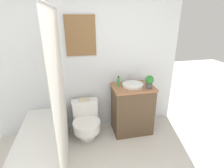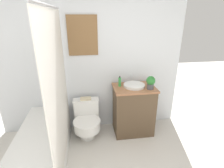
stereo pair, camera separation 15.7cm
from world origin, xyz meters
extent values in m
cube|color=silver|center=(0.00, 2.02, 1.25)|extent=(3.01, 0.05, 2.50)
cube|color=brown|center=(-0.09, 1.98, 1.60)|extent=(0.44, 0.02, 0.59)
cube|color=beige|center=(-0.09, 1.98, 1.60)|extent=(0.41, 0.01, 0.56)
cube|color=white|center=(-0.70, 1.24, 0.22)|extent=(0.61, 1.52, 0.45)
cube|color=silver|center=(-0.40, 1.24, 1.06)|extent=(0.01, 1.39, 1.77)
cylinder|color=#B7B7BC|center=(-0.40, 1.24, 1.97)|extent=(0.02, 1.39, 0.02)
cylinder|color=white|center=(-0.10, 1.68, 0.09)|extent=(0.24, 0.24, 0.18)
cylinder|color=white|center=(-0.10, 1.62, 0.25)|extent=(0.42, 0.42, 0.14)
cylinder|color=white|center=(-0.10, 1.62, 0.33)|extent=(0.43, 0.43, 0.02)
cube|color=white|center=(-0.10, 1.87, 0.40)|extent=(0.40, 0.15, 0.35)
cube|color=white|center=(-0.10, 1.87, 0.59)|extent=(0.42, 0.16, 0.02)
cube|color=brown|center=(0.67, 1.74, 0.40)|extent=(0.63, 0.45, 0.79)
cube|color=#9E6642|center=(0.67, 1.74, 0.81)|extent=(0.66, 0.48, 0.03)
cylinder|color=white|center=(0.67, 1.76, 0.84)|extent=(0.34, 0.34, 0.04)
cylinder|color=silver|center=(0.67, 1.95, 0.89)|extent=(0.02, 0.02, 0.13)
cylinder|color=green|center=(0.45, 1.81, 0.89)|extent=(0.04, 0.04, 0.14)
cylinder|color=black|center=(0.45, 1.81, 0.98)|extent=(0.02, 0.02, 0.02)
cylinder|color=#4C4C51|center=(0.89, 1.63, 0.86)|extent=(0.10, 0.10, 0.08)
sphere|color=#2D7A33|center=(0.89, 1.63, 0.96)|extent=(0.14, 0.14, 0.14)
cube|color=beige|center=(-0.10, 1.87, 0.61)|extent=(0.17, 0.11, 0.02)
camera|label=1|loc=(-0.20, -0.70, 1.88)|focal=28.00mm
camera|label=2|loc=(-0.05, -0.73, 1.88)|focal=28.00mm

